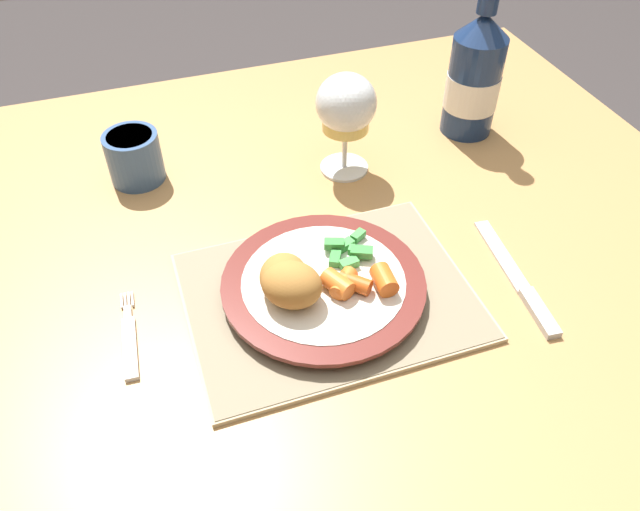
# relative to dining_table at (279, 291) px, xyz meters

# --- Properties ---
(ground_plane) EXTENTS (6.00, 6.00, 0.00)m
(ground_plane) POSITION_rel_dining_table_xyz_m (0.00, 0.00, -0.65)
(ground_plane) COLOR #383333
(dining_table) EXTENTS (1.20, 0.91, 0.74)m
(dining_table) POSITION_rel_dining_table_xyz_m (0.00, 0.00, 0.00)
(dining_table) COLOR #AD7F4C
(dining_table) RESTS_ON ground
(placemat) EXTENTS (0.32, 0.25, 0.01)m
(placemat) POSITION_rel_dining_table_xyz_m (0.03, -0.11, 0.10)
(placemat) COLOR tan
(placemat) RESTS_ON dining_table
(dinner_plate) EXTENTS (0.23, 0.23, 0.02)m
(dinner_plate) POSITION_rel_dining_table_xyz_m (0.03, -0.11, 0.11)
(dinner_plate) COLOR silver
(dinner_plate) RESTS_ON placemat
(breaded_croquettes) EXTENTS (0.09, 0.10, 0.05)m
(breaded_croquettes) POSITION_rel_dining_table_xyz_m (-0.02, -0.12, 0.14)
(breaded_croquettes) COLOR #A87033
(breaded_croquettes) RESTS_ON dinner_plate
(green_beans_pile) EXTENTS (0.06, 0.06, 0.01)m
(green_beans_pile) POSITION_rel_dining_table_xyz_m (0.07, -0.08, 0.13)
(green_beans_pile) COLOR #338438
(green_beans_pile) RESTS_ON dinner_plate
(glazed_carrots) EXTENTS (0.08, 0.05, 0.02)m
(glazed_carrots) POSITION_rel_dining_table_xyz_m (0.06, -0.13, 0.13)
(glazed_carrots) COLOR orange
(glazed_carrots) RESTS_ON dinner_plate
(fork) EXTENTS (0.02, 0.12, 0.01)m
(fork) POSITION_rel_dining_table_xyz_m (-0.19, -0.11, 0.10)
(fork) COLOR silver
(fork) RESTS_ON dining_table
(table_knife) EXTENTS (0.04, 0.20, 0.01)m
(table_knife) POSITION_rel_dining_table_xyz_m (0.25, -0.17, 0.10)
(table_knife) COLOR silver
(table_knife) RESTS_ON dining_table
(wine_glass) EXTENTS (0.08, 0.08, 0.15)m
(wine_glass) POSITION_rel_dining_table_xyz_m (0.13, 0.11, 0.19)
(wine_glass) COLOR silver
(wine_glass) RESTS_ON dining_table
(bottle) EXTENTS (0.08, 0.08, 0.25)m
(bottle) POSITION_rel_dining_table_xyz_m (0.35, 0.15, 0.18)
(bottle) COLOR navy
(bottle) RESTS_ON dining_table
(drinking_cup) EXTENTS (0.07, 0.07, 0.07)m
(drinking_cup) POSITION_rel_dining_table_xyz_m (-0.15, 0.19, 0.13)
(drinking_cup) COLOR #385684
(drinking_cup) RESTS_ON dining_table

